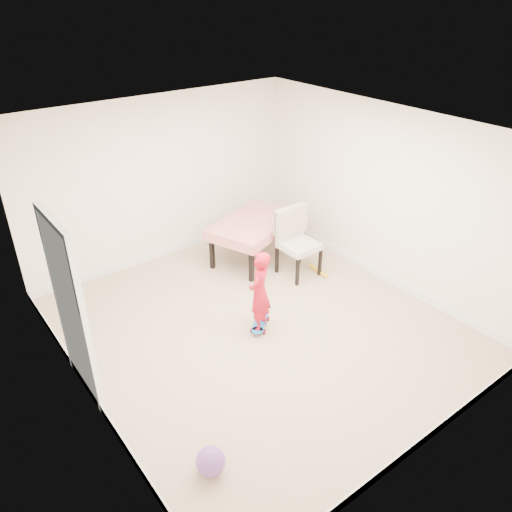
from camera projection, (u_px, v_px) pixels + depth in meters
ground at (259, 327)px, 6.61m from camera, size 5.00×5.00×0.00m
ceiling at (260, 134)px, 5.35m from camera, size 4.50×5.00×0.04m
wall_back at (162, 181)px, 7.70m from camera, size 4.50×0.04×2.60m
wall_front at (436, 346)px, 4.25m from camera, size 4.50×0.04×2.60m
wall_left at (76, 304)px, 4.80m from camera, size 0.04×5.00×2.60m
wall_right at (383, 196)px, 7.15m from camera, size 0.04×5.00×2.60m
door at (71, 312)px, 5.14m from camera, size 0.11×0.94×2.11m
baseboard_back at (168, 251)px, 8.31m from camera, size 4.50×0.02×0.12m
baseboard_front at (415, 446)px, 4.85m from camera, size 4.50×0.02×0.12m
baseboard_left at (95, 399)px, 5.40m from camera, size 0.02×5.00×0.12m
baseboard_right at (373, 270)px, 7.76m from camera, size 0.02×5.00×0.12m
dining_table at (253, 239)px, 8.08m from camera, size 1.67×1.36×0.67m
dining_chair at (299, 244)px, 7.54m from camera, size 0.58×0.66×1.05m
skateboard at (260, 324)px, 6.60m from camera, size 0.53×0.51×0.08m
child at (260, 294)px, 6.27m from camera, size 0.49×0.45×1.12m
balloon at (210, 461)px, 4.60m from camera, size 0.28×0.28×0.28m
foam_toy at (318, 271)px, 7.80m from camera, size 0.09×0.40×0.06m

